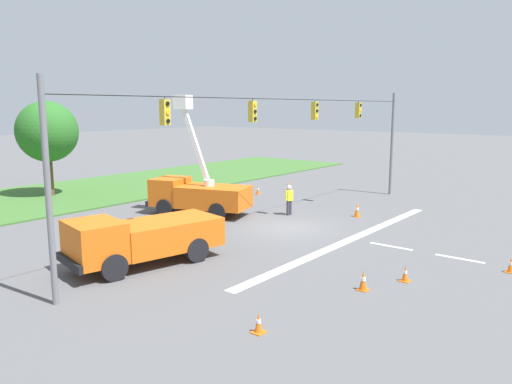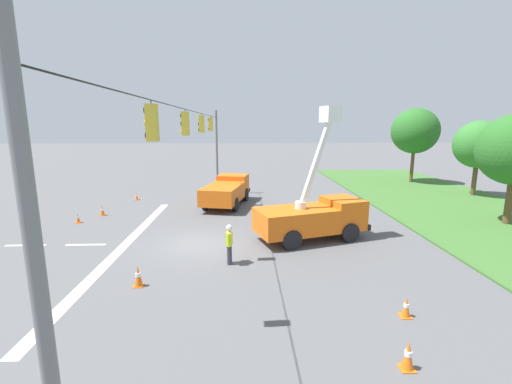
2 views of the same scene
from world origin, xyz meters
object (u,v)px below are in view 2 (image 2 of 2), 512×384
Objects in this scene: traffic_cone_mid_right at (138,276)px; traffic_cone_foreground_right at (102,210)px; traffic_cone_mid_left at (78,218)px; traffic_cone_lane_edge_a at (406,307)px; tree_far_west at (415,131)px; road_worker at (229,242)px; traffic_cone_near_bucket at (408,355)px; utility_truck_bucket_lift at (313,215)px; utility_truck_support_near at (227,190)px; tree_west at (479,145)px; traffic_cone_lane_edge_b at (137,197)px.

traffic_cone_foreground_right is at bearing -152.09° from traffic_cone_mid_right.
traffic_cone_mid_left is 0.89× the size of traffic_cone_lane_edge_a.
road_worker is at bearing -41.14° from tree_far_west.
tree_far_west reaches higher than traffic_cone_near_bucket.
utility_truck_bucket_lift is at bearing 126.71° from road_worker.
traffic_cone_near_bucket is 1.13× the size of traffic_cone_lane_edge_a.
tree_west is at bearing 97.04° from utility_truck_support_near.
utility_truck_support_near reaches higher than traffic_cone_lane_edge_a.
traffic_cone_near_bucket is (9.94, 0.42, -0.96)m from utility_truck_bucket_lift.
traffic_cone_lane_edge_b is at bearing 170.47° from traffic_cone_foreground_right.
utility_truck_bucket_lift is at bearing -56.10° from tree_west.
traffic_cone_lane_edge_a is (4.42, 5.75, -0.67)m from road_worker.
utility_truck_support_near reaches higher than traffic_cone_mid_right.
traffic_cone_mid_right reaches higher than traffic_cone_mid_left.
utility_truck_bucket_lift is 14.21m from traffic_cone_foreground_right.
utility_truck_bucket_lift is at bearing 50.83° from traffic_cone_lane_edge_b.
road_worker is 2.33× the size of traffic_cone_near_bucket.
traffic_cone_lane_edge_a reaches higher than traffic_cone_mid_left.
tree_west is 9.02× the size of traffic_cone_foreground_right.
road_worker is at bearing 3.42° from utility_truck_support_near.
traffic_cone_mid_left is 19.01m from traffic_cone_lane_edge_a.
traffic_cone_mid_right reaches higher than traffic_cone_lane_edge_b.
tree_far_west is at bearing 105.91° from traffic_cone_lane_edge_b.
road_worker is (3.19, -4.28, -0.34)m from utility_truck_bucket_lift.
traffic_cone_foreground_right reaches higher than traffic_cone_lane_edge_b.
utility_truck_bucket_lift is 3.90× the size of road_worker.
traffic_cone_near_bucket is (15.20, 13.58, 0.03)m from traffic_cone_foreground_right.
tree_far_west is 11.35× the size of traffic_cone_lane_edge_a.
utility_truck_bucket_lift is 11.64× the size of traffic_cone_lane_edge_b.
utility_truck_bucket_lift is at bearing 124.42° from traffic_cone_mid_right.
utility_truck_bucket_lift is 7.82m from traffic_cone_lane_edge_a.
utility_truck_bucket_lift is 9.28m from traffic_cone_mid_right.
traffic_cone_lane_edge_b is (-13.26, -8.08, -0.72)m from road_worker.
utility_truck_bucket_lift is at bearing 31.49° from utility_truck_support_near.
traffic_cone_foreground_right is at bearing 155.67° from traffic_cone_mid_left.
tree_west is at bearing 141.77° from traffic_cone_lane_edge_a.
road_worker is at bearing 55.30° from traffic_cone_mid_left.
utility_truck_bucket_lift reaches higher than traffic_cone_near_bucket.
tree_west reaches higher than traffic_cone_lane_edge_a.
traffic_cone_lane_edge_a is at bearing -38.23° from tree_west.
traffic_cone_lane_edge_b is at bearing -104.97° from utility_truck_support_near.
road_worker is at bearing -145.18° from traffic_cone_near_bucket.
traffic_cone_lane_edge_b is at bearing -148.65° from road_worker.
traffic_cone_lane_edge_a is (2.39, 9.09, -0.08)m from traffic_cone_mid_right.
traffic_cone_mid_left is 0.79× the size of traffic_cone_near_bucket.
tree_west is at bearing 124.07° from traffic_cone_mid_right.
traffic_cone_near_bucket reaches higher than traffic_cone_mid_left.
road_worker is at bearing -127.54° from traffic_cone_lane_edge_a.
utility_truck_support_near is at bearing -163.42° from traffic_cone_near_bucket.
traffic_cone_foreground_right is at bearing -70.98° from utility_truck_support_near.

